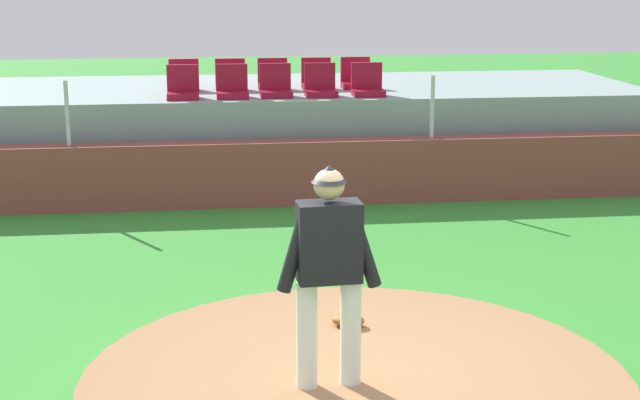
{
  "coord_description": "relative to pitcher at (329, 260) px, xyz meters",
  "views": [
    {
      "loc": [
        -1.18,
        -7.14,
        3.42
      ],
      "look_at": [
        0.0,
        2.33,
        1.1
      ],
      "focal_mm": 54.39,
      "sensor_mm": 36.0,
      "label": 1
    }
  ],
  "objects": [
    {
      "name": "fence_post_left",
      "position": [
        -2.79,
        6.77,
        0.17
      ],
      "size": [
        0.06,
        0.06,
        0.92
      ],
      "primitive_type": "cylinder",
      "color": "silver",
      "rests_on": "brick_barrier"
    },
    {
      "name": "stadium_chair_4",
      "position": [
        1.64,
        7.73,
        0.38
      ],
      "size": [
        0.48,
        0.44,
        0.5
      ],
      "rotation": [
        0.0,
        0.0,
        3.14
      ],
      "color": "maroon",
      "rests_on": "bleacher_platform"
    },
    {
      "name": "stadium_chair_2",
      "position": [
        0.22,
        7.79,
        0.38
      ],
      "size": [
        0.48,
        0.44,
        0.5
      ],
      "rotation": [
        0.0,
        0.0,
        3.14
      ],
      "color": "maroon",
      "rests_on": "bleacher_platform"
    },
    {
      "name": "pitchers_mound",
      "position": [
        0.24,
        0.12,
        -1.13
      ],
      "size": [
        4.44,
        4.44,
        0.2
      ],
      "primitive_type": "cylinder",
      "color": "#986D47",
      "rests_on": "ground_plane"
    },
    {
      "name": "pitcher",
      "position": [
        0.0,
        0.0,
        0.0
      ],
      "size": [
        0.83,
        0.29,
        1.77
      ],
      "rotation": [
        0.0,
        0.0,
        0.06
      ],
      "color": "silver",
      "rests_on": "pitchers_mound"
    },
    {
      "name": "stadium_chair_1",
      "position": [
        -0.45,
        7.75,
        0.38
      ],
      "size": [
        0.48,
        0.44,
        0.5
      ],
      "rotation": [
        0.0,
        0.0,
        3.14
      ],
      "color": "maroon",
      "rests_on": "bleacher_platform"
    },
    {
      "name": "bleacher_platform",
      "position": [
        0.24,
        9.1,
        -0.5
      ],
      "size": [
        12.18,
        3.75,
        1.45
      ],
      "primitive_type": "cube",
      "color": "gray",
      "rests_on": "ground_plane"
    },
    {
      "name": "fielding_glove",
      "position": [
        0.35,
        1.24,
        -0.97
      ],
      "size": [
        0.35,
        0.28,
        0.11
      ],
      "primitive_type": "ellipsoid",
      "rotation": [
        0.0,
        0.0,
        2.85
      ],
      "color": "brown",
      "rests_on": "pitchers_mound"
    },
    {
      "name": "stadium_chair_5",
      "position": [
        -1.18,
        8.68,
        0.38
      ],
      "size": [
        0.48,
        0.44,
        0.5
      ],
      "rotation": [
        0.0,
        0.0,
        3.14
      ],
      "color": "maroon",
      "rests_on": "bleacher_platform"
    },
    {
      "name": "brick_barrier",
      "position": [
        0.24,
        6.77,
        -0.76
      ],
      "size": [
        12.93,
        0.4,
        0.94
      ],
      "primitive_type": "cube",
      "color": "brown",
      "rests_on": "ground_plane"
    },
    {
      "name": "stadium_chair_8",
      "position": [
        0.96,
        8.64,
        0.38
      ],
      "size": [
        0.48,
        0.44,
        0.5
      ],
      "rotation": [
        0.0,
        0.0,
        3.14
      ],
      "color": "maroon",
      "rests_on": "bleacher_platform"
    },
    {
      "name": "stadium_chair_6",
      "position": [
        -0.44,
        8.65,
        0.38
      ],
      "size": [
        0.48,
        0.44,
        0.5
      ],
      "rotation": [
        0.0,
        0.0,
        3.14
      ],
      "color": "maroon",
      "rests_on": "bleacher_platform"
    },
    {
      "name": "ground_plane",
      "position": [
        0.24,
        0.12,
        -1.23
      ],
      "size": [
        60.0,
        60.0,
        0.0
      ],
      "primitive_type": "plane",
      "color": "#348A31"
    },
    {
      "name": "fence_post_right",
      "position": [
        2.44,
        6.77,
        0.17
      ],
      "size": [
        0.06,
        0.06,
        0.92
      ],
      "primitive_type": "cylinder",
      "color": "silver",
      "rests_on": "brick_barrier"
    },
    {
      "name": "stadium_chair_3",
      "position": [
        0.91,
        7.76,
        0.38
      ],
      "size": [
        0.48,
        0.44,
        0.5
      ],
      "rotation": [
        0.0,
        0.0,
        3.14
      ],
      "color": "maroon",
      "rests_on": "bleacher_platform"
    },
    {
      "name": "stadium_chair_9",
      "position": [
        1.61,
        8.67,
        0.38
      ],
      "size": [
        0.48,
        0.44,
        0.5
      ],
      "rotation": [
        0.0,
        0.0,
        3.14
      ],
      "color": "maroon",
      "rests_on": "bleacher_platform"
    },
    {
      "name": "stadium_chair_0",
      "position": [
        -1.19,
        7.75,
        0.38
      ],
      "size": [
        0.48,
        0.44,
        0.5
      ],
      "rotation": [
        0.0,
        0.0,
        3.14
      ],
      "color": "maroon",
      "rests_on": "bleacher_platform"
    },
    {
      "name": "stadium_chair_7",
      "position": [
        0.24,
        8.66,
        0.38
      ],
      "size": [
        0.48,
        0.44,
        0.5
      ],
      "rotation": [
        0.0,
        0.0,
        3.14
      ],
      "color": "maroon",
      "rests_on": "bleacher_platform"
    }
  ]
}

